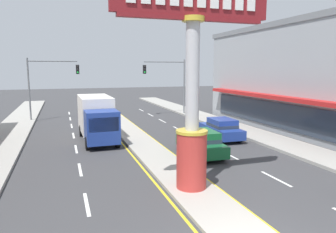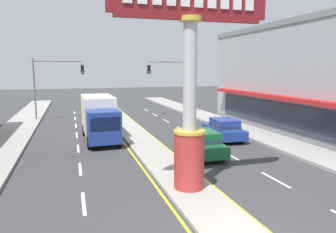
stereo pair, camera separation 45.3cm
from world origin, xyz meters
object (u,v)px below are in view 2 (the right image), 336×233
Objects in this scene: box_truck_near_right_lane at (99,116)px; storefront_right at (327,77)px; sedan_near_left_lane at (224,129)px; traffic_light_right_side at (174,77)px; traffic_light_left_side at (53,78)px; district_sign at (190,89)px; sedan_far_right_lane at (202,143)px.

storefront_right is at bearing -7.09° from box_truck_near_right_lane.
box_truck_near_right_lane is at bearing 162.35° from sedan_near_left_lane.
storefront_right is 15.22m from traffic_light_right_side.
traffic_light_left_side and traffic_light_right_side have the same top height.
traffic_light_right_side is at bearing 127.50° from storefront_right.
district_sign reaches higher than traffic_light_right_side.
district_sign reaches higher than sedan_near_left_lane.
box_truck_near_right_lane is at bearing -132.54° from traffic_light_right_side.
box_truck_near_right_lane reaches higher than sedan_near_left_lane.
district_sign reaches higher than box_truck_near_right_lane.
traffic_light_right_side is (12.55, -0.37, 0.00)m from traffic_light_left_side.
district_sign is 1.97× the size of sedan_near_left_lane.
box_truck_near_right_lane is 9.18m from sedan_near_left_lane.
traffic_light_left_side is at bearing 118.49° from sedan_far_right_lane.
box_truck_near_right_lane reaches higher than sedan_far_right_lane.
sedan_near_left_lane is at bearing -17.65° from box_truck_near_right_lane.
sedan_far_right_lane is at bearing -102.53° from traffic_light_right_side.
sedan_near_left_lane is at bearing 54.65° from district_sign.
sedan_far_right_lane is at bearing -132.71° from sedan_near_left_lane.
sedan_near_left_lane is (8.71, -2.77, -0.91)m from box_truck_near_right_lane.
sedan_far_right_lane is (8.96, -16.52, -3.46)m from traffic_light_left_side.
storefront_right reaches higher than traffic_light_right_side.
traffic_light_left_side reaches higher than box_truck_near_right_lane.
district_sign is 21.93m from traffic_light_right_side.
district_sign is 1.24× the size of box_truck_near_right_lane.
district_sign is 6.59m from sedan_far_right_lane.
box_truck_near_right_lane is 1.58× the size of sedan_far_right_lane.
district_sign is 22.29m from traffic_light_left_side.
district_sign is at bearing -76.37° from box_truck_near_right_lane.
traffic_light_left_side is 1.00× the size of traffic_light_right_side.
sedan_far_right_lane is (-12.85, -4.07, -3.66)m from storefront_right.
traffic_light_right_side is at bearing 88.69° from sedan_near_left_lane.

